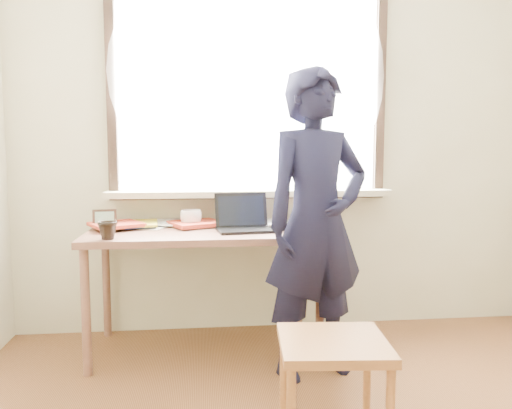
{
  "coord_description": "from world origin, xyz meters",
  "views": [
    {
      "loc": [
        -0.53,
        -1.33,
        1.2
      ],
      "look_at": [
        -0.27,
        0.95,
        0.96
      ],
      "focal_mm": 35.0,
      "sensor_mm": 36.0,
      "label": 1
    }
  ],
  "objects": [
    {
      "name": "mouse",
      "position": [
        -0.03,
        1.53,
        0.75
      ],
      "size": [
        0.09,
        0.06,
        0.04
      ],
      "primitive_type": "ellipsoid",
      "color": "black",
      "rests_on": "desk"
    },
    {
      "name": "desk",
      "position": [
        -0.5,
        1.63,
        0.66
      ],
      "size": [
        1.37,
        0.69,
        0.74
      ],
      "color": "brown",
      "rests_on": "ground"
    },
    {
      "name": "book_a",
      "position": [
        -0.83,
        1.89,
        0.75
      ],
      "size": [
        0.28,
        0.31,
        0.02
      ],
      "primitive_type": "imported",
      "rotation": [
        0.0,
        0.0,
        0.48
      ],
      "color": "white",
      "rests_on": "desk"
    },
    {
      "name": "book_b",
      "position": [
        -0.17,
        1.88,
        0.75
      ],
      "size": [
        0.33,
        0.33,
        0.02
      ],
      "primitive_type": "imported",
      "rotation": [
        0.0,
        0.0,
        -0.8
      ],
      "color": "white",
      "rests_on": "desk"
    },
    {
      "name": "mug_dark",
      "position": [
        -1.02,
        1.36,
        0.78
      ],
      "size": [
        0.12,
        0.12,
        0.1
      ],
      "primitive_type": "imported",
      "rotation": [
        0.0,
        0.0,
        -0.19
      ],
      "color": "black",
      "rests_on": "desk"
    },
    {
      "name": "mug_white",
      "position": [
        -0.59,
        1.77,
        0.79
      ],
      "size": [
        0.19,
        0.19,
        0.1
      ],
      "primitive_type": "imported",
      "rotation": [
        0.0,
        0.0,
        0.85
      ],
      "color": "white",
      "rests_on": "desk"
    },
    {
      "name": "work_chair",
      "position": [
        0.0,
        0.58,
        0.37
      ],
      "size": [
        0.47,
        0.45,
        0.44
      ],
      "color": "#986131",
      "rests_on": "ground"
    },
    {
      "name": "picture_frame",
      "position": [
        -1.1,
        1.73,
        0.79
      ],
      "size": [
        0.14,
        0.03,
        0.11
      ],
      "color": "black",
      "rests_on": "desk"
    },
    {
      "name": "desk_clutter",
      "position": [
        -0.82,
        1.89,
        0.76
      ],
      "size": [
        0.71,
        0.48,
        0.04
      ],
      "color": "white",
      "rests_on": "desk"
    },
    {
      "name": "person",
      "position": [
        0.09,
        1.25,
        0.82
      ],
      "size": [
        0.69,
        0.55,
        1.64
      ],
      "primitive_type": "imported",
      "rotation": [
        0.0,
        0.0,
        0.3
      ],
      "color": "black",
      "rests_on": "ground"
    },
    {
      "name": "room_shell",
      "position": [
        -0.02,
        0.2,
        1.64
      ],
      "size": [
        3.52,
        4.02,
        2.61
      ],
      "color": "beige",
      "rests_on": "ground"
    },
    {
      "name": "laptop",
      "position": [
        -0.27,
        1.6,
        0.79
      ],
      "size": [
        0.35,
        0.29,
        0.22
      ],
      "color": "black",
      "rests_on": "desk"
    }
  ]
}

